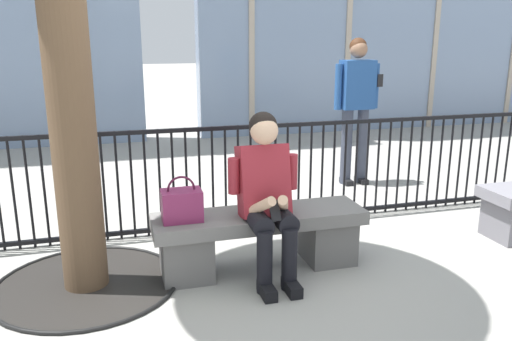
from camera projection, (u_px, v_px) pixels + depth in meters
ground_plane at (260, 268)px, 3.95m from camera, size 60.00×60.00×0.00m
stone_bench at (260, 235)px, 3.88m from camera, size 1.60×0.44×0.45m
seated_person_with_phone at (267, 192)px, 3.67m from camera, size 0.52×0.66×1.21m
handbag_on_bench at (182, 205)px, 3.65m from camera, size 0.28×0.19×0.33m
bystander_at_railing at (356, 100)px, 6.00m from camera, size 0.55×0.27×1.71m
plaza_railing at (232, 177)px, 4.67m from camera, size 7.70×0.04×0.96m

